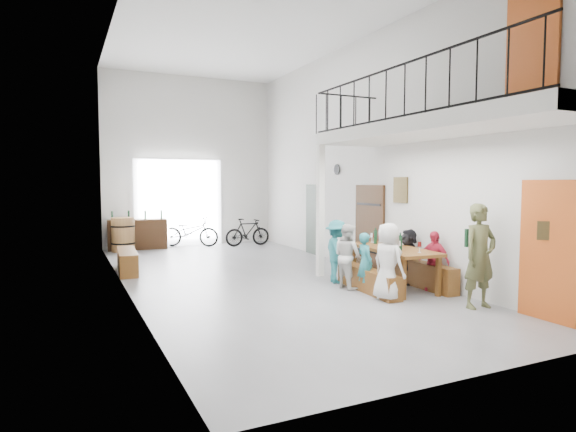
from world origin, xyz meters
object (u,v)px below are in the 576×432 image
side_bench (127,261)px  host_standing (480,256)px  bicycle_near (190,232)px  bench_inner (368,280)px  serving_counter (138,234)px  tasting_table (393,252)px  oak_barrel (123,235)px

side_bench → host_standing: size_ratio=1.04×
host_standing → bicycle_near: bearing=105.4°
bench_inner → host_standing: size_ratio=1.09×
serving_counter → host_standing: 10.43m
tasting_table → bench_inner: bearing=-167.6°
bench_inner → oak_barrel: bearing=119.3°
side_bench → bicycle_near: (2.38, 3.75, 0.23)m
bench_inner → bicycle_near: size_ratio=1.03×
bench_inner → serving_counter: bearing=115.6°
serving_counter → bicycle_near: bicycle_near is taller
serving_counter → bicycle_near: 1.63m
host_standing → bench_inner: bearing=119.6°
host_standing → oak_barrel: bearing=117.0°
tasting_table → oak_barrel: 8.55m
tasting_table → host_standing: (0.34, -1.85, 0.15)m
serving_counter → bicycle_near: bearing=1.8°
tasting_table → host_standing: host_standing is taller
serving_counter → host_standing: (4.10, -9.58, 0.40)m
side_bench → bench_inner: bearing=-46.0°
bench_inner → serving_counter: serving_counter is taller
tasting_table → bicycle_near: (-2.14, 7.68, -0.23)m
tasting_table → side_bench: size_ratio=1.25×
bicycle_near → host_standing: bearing=-136.3°
side_bench → serving_counter: bearing=78.8°
tasting_table → host_standing: bearing=-74.7°
bench_inner → host_standing: 2.12m
bench_inner → serving_counter: 8.42m
oak_barrel → serving_counter: size_ratio=0.58×
side_bench → host_standing: (4.85, -5.78, 0.61)m
bicycle_near → bench_inner: bearing=-139.8°
bench_inner → side_bench: bearing=137.8°
serving_counter → bicycle_near: size_ratio=0.96×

